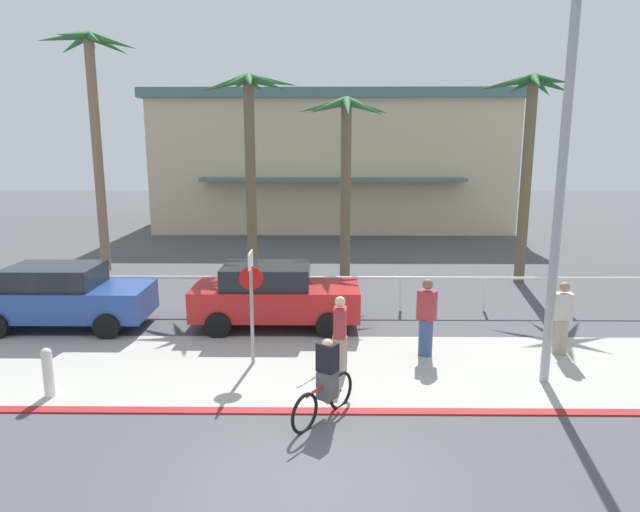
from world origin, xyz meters
The scene contains 18 objects.
ground_plane centered at (0.00, 10.00, 0.00)m, with size 80.00×80.00×0.00m, color #4C4C51.
sidewalk_strip centered at (0.00, 4.20, 0.01)m, with size 44.00×4.00×0.02m, color #ADAAA0.
curb_paint centered at (0.00, 2.20, 0.01)m, with size 44.00×0.24×0.03m, color maroon.
building_backdrop centered at (0.61, 27.04, 3.82)m, with size 20.00×11.50×7.60m.
rail_fence centered at (0.00, 8.50, 0.84)m, with size 19.65×0.08×1.04m.
stop_sign_bike_lane centered at (-1.38, 4.45, 1.68)m, with size 0.52×0.56×2.56m.
bollard_2 centered at (-5.13, 2.77, 0.52)m, with size 0.20×0.20×1.00m.
streetlight_curb centered at (4.77, 3.33, 4.28)m, with size 0.24×2.54×7.50m.
palm_tree_1 centered at (-8.28, 13.73, 6.40)m, with size 3.39×3.14×8.79m.
palm_tree_2 centered at (-2.36, 12.19, 5.54)m, with size 3.37×3.31×7.16m.
palm_tree_3 centered at (0.91, 12.07, 4.96)m, with size 3.14×3.39×6.39m.
palm_tree_4 centered at (7.06, 12.00, 5.31)m, with size 3.02×3.29×7.11m.
car_blue_1 centered at (-6.73, 6.93, 0.87)m, with size 4.40×2.02×1.69m.
car_red_2 centered at (-1.14, 7.06, 0.87)m, with size 4.40×2.02×1.69m.
cyclist_red_0 centered at (0.25, 2.01, 0.69)m, with size 1.11×1.52×1.50m.
pedestrian_0 centered at (2.56, 4.99, 0.86)m, with size 0.48×0.44×1.83m.
pedestrian_1 centered at (0.55, 4.00, 0.79)m, with size 0.35×0.42×1.70m.
pedestrian_2 centered at (5.71, 5.12, 0.81)m, with size 0.43×0.35×1.74m.
Camera 1 is at (0.24, -7.26, 4.87)m, focal length 31.25 mm.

